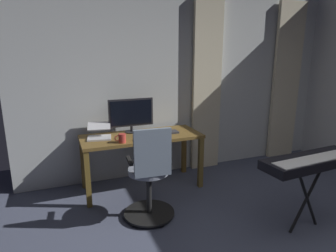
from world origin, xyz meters
TOP-DOWN VIEW (x-y plane):
  - back_room_partition at (0.00, -2.86)m, footprint 4.84×0.10m
  - curtain_left_panel at (-1.80, -2.75)m, footprint 0.52×0.06m
  - curtain_right_panel at (-0.31, -2.75)m, footprint 0.45×0.06m
  - desk at (0.82, -2.40)m, footprint 1.54×0.62m
  - office_chair at (0.96, -1.62)m, footprint 0.56×0.56m
  - computer_monitor at (0.89, -2.60)m, footprint 0.60×0.18m
  - computer_keyboard at (0.52, -2.37)m, footprint 0.39×0.14m
  - laptop at (1.34, -2.48)m, footprint 0.34×0.39m
  - computer_mouse at (0.93, -2.18)m, footprint 0.06×0.10m
  - mug_coffee at (1.12, -2.18)m, footprint 0.14×0.09m
  - piano_keyboard at (-0.46, -0.88)m, footprint 1.08×0.39m

SIDE VIEW (x-z plane):
  - office_chair at x=0.96m, z-range -0.03..1.02m
  - desk at x=0.82m, z-range 0.27..1.00m
  - piano_keyboard at x=-0.46m, z-range 0.33..1.13m
  - computer_keyboard at x=0.52m, z-range 0.73..0.75m
  - computer_mouse at x=0.93m, z-range 0.73..0.77m
  - mug_coffee at x=1.12m, z-range 0.73..0.84m
  - laptop at x=1.34m, z-range 0.70..0.87m
  - computer_monitor at x=0.89m, z-range 0.76..1.21m
  - curtain_left_panel at x=-1.80m, z-range 0.00..2.55m
  - curtain_right_panel at x=-0.31m, z-range 0.00..2.55m
  - back_room_partition at x=0.00m, z-range 0.00..2.80m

